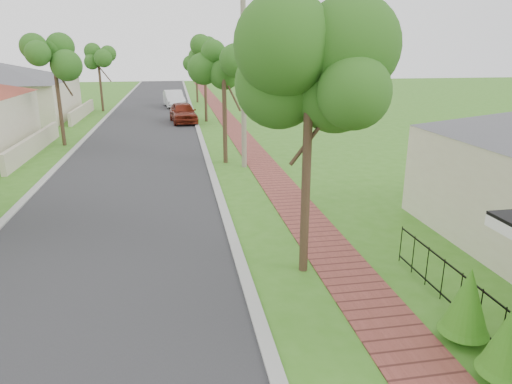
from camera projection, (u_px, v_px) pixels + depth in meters
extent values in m
cube|color=#28282B|center=(140.00, 149.00, 26.06)|extent=(7.00, 120.00, 0.02)
cube|color=#9E9E99|center=(204.00, 147.00, 26.66)|extent=(0.30, 120.00, 0.10)
cube|color=#9E9E99|center=(73.00, 152.00, 25.47)|extent=(0.30, 120.00, 0.10)
cube|color=brown|center=(248.00, 146.00, 27.09)|extent=(1.50, 120.00, 0.03)
cube|color=black|center=(507.00, 309.00, 8.27)|extent=(0.03, 8.00, 0.03)
cube|color=black|center=(500.00, 347.00, 8.51)|extent=(0.03, 8.00, 0.03)
cylinder|color=black|center=(503.00, 331.00, 8.41)|extent=(0.02, 0.02, 1.00)
cylinder|color=black|center=(480.00, 311.00, 9.03)|extent=(0.02, 0.02, 1.00)
cylinder|color=black|center=(460.00, 294.00, 9.66)|extent=(0.02, 0.02, 1.00)
cylinder|color=black|center=(442.00, 279.00, 10.29)|extent=(0.02, 0.02, 1.00)
cylinder|color=black|center=(427.00, 266.00, 10.91)|extent=(0.02, 0.02, 1.00)
cylinder|color=black|center=(413.00, 254.00, 11.54)|extent=(0.02, 0.02, 1.00)
cylinder|color=black|center=(401.00, 244.00, 12.17)|extent=(0.02, 0.02, 1.00)
cylinder|color=#382619|center=(225.00, 117.00, 22.36)|extent=(0.22, 0.22, 4.55)
sphere|color=#1B4412|center=(224.00, 67.00, 21.64)|extent=(1.70, 1.70, 1.70)
cylinder|color=#382619|center=(205.00, 90.00, 35.47)|extent=(0.22, 0.22, 4.90)
sphere|color=#1B4412|center=(204.00, 55.00, 34.70)|extent=(1.70, 1.70, 1.70)
cylinder|color=#382619|center=(197.00, 82.00, 48.74)|extent=(0.22, 0.22, 4.20)
sphere|color=#1B4412|center=(196.00, 61.00, 48.07)|extent=(1.70, 1.70, 1.70)
cylinder|color=#382619|center=(59.00, 104.00, 26.48)|extent=(0.22, 0.22, 4.90)
sphere|color=#1B4412|center=(54.00, 57.00, 25.70)|extent=(1.70, 1.70, 1.70)
cylinder|color=#382619|center=(101.00, 86.00, 41.57)|extent=(0.22, 0.22, 4.55)
sphere|color=#1B4412|center=(98.00, 59.00, 40.85)|extent=(1.70, 1.70, 1.70)
sphere|color=#1D6313|center=(505.00, 366.00, 7.73)|extent=(0.73, 0.73, 0.73)
cone|color=#1D6313|center=(511.00, 335.00, 7.55)|extent=(0.83, 0.83, 1.22)
sphere|color=#1D6313|center=(463.00, 326.00, 8.84)|extent=(0.74, 0.74, 0.74)
cone|color=#1D6313|center=(468.00, 298.00, 8.66)|extent=(0.84, 0.84, 1.23)
cube|color=#BFB299|center=(34.00, 144.00, 25.00)|extent=(0.25, 10.00, 1.00)
cube|color=#BFB299|center=(82.00, 111.00, 38.16)|extent=(0.25, 10.00, 1.00)
imported|color=maroon|center=(183.00, 113.00, 35.37)|extent=(2.32, 4.77, 1.57)
imported|color=silver|center=(174.00, 99.00, 45.01)|extent=(2.26, 5.03, 1.60)
cylinder|color=#382619|center=(306.00, 182.00, 11.11)|extent=(0.22, 0.22, 4.76)
sphere|color=#2E611C|center=(310.00, 75.00, 10.36)|extent=(2.37, 2.37, 2.37)
cylinder|color=gray|center=(244.00, 72.00, 20.86)|extent=(0.24, 0.24, 8.95)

